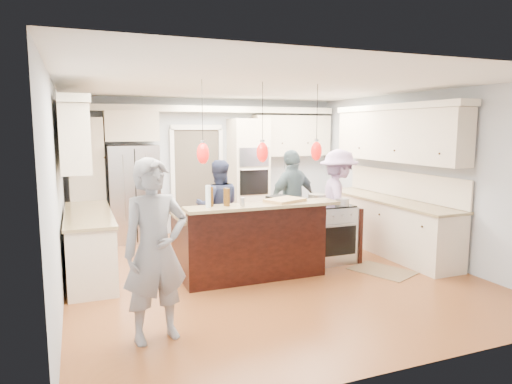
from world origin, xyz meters
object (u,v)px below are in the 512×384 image
refrigerator (134,194)px  person_bar_end (155,251)px  island_range (328,233)px  kitchen_island (247,240)px  person_far_left (218,206)px

refrigerator → person_bar_end: (-0.29, -4.24, 0.02)m
refrigerator → island_range: 3.71m
island_range → person_bar_end: person_bar_end is taller
kitchen_island → island_range: size_ratio=2.28×
refrigerator → kitchen_island: size_ratio=0.86×
kitchen_island → person_bar_end: 2.35m
person_far_left → island_range: bearing=151.8°
person_bar_end → person_far_left: size_ratio=1.16×
refrigerator → person_far_left: size_ratio=1.14×
refrigerator → person_bar_end: person_bar_end is taller
person_far_left → refrigerator: bearing=-34.1°
person_bar_end → island_range: bearing=18.9°
kitchen_island → island_range: bearing=3.1°
refrigerator → person_far_left: (1.25, -1.28, -0.11)m
kitchen_island → person_far_left: (-0.05, 1.28, 0.30)m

